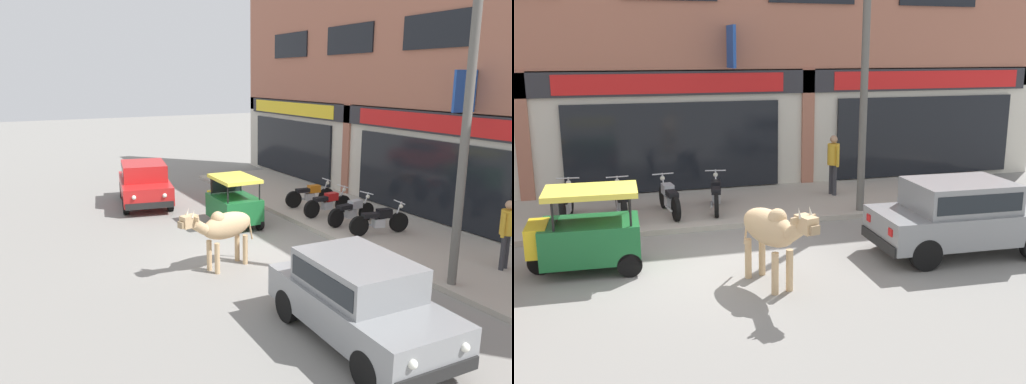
# 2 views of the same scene
# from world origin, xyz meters

# --- Properties ---
(ground_plane) EXTENTS (90.00, 90.00, 0.00)m
(ground_plane) POSITION_xyz_m (0.00, 0.00, 0.00)
(ground_plane) COLOR gray
(sidewalk) EXTENTS (19.00, 3.64, 0.12)m
(sidewalk) POSITION_xyz_m (0.00, 4.02, 0.06)
(sidewalk) COLOR #A8A093
(sidewalk) RESTS_ON ground
(shop_building) EXTENTS (23.00, 1.40, 9.43)m
(shop_building) POSITION_xyz_m (0.00, 6.10, 4.50)
(shop_building) COLOR #9E604C
(shop_building) RESTS_ON ground
(cow) EXTENTS (0.95, 2.10, 1.61)m
(cow) POSITION_xyz_m (0.67, -1.22, 1.01)
(cow) COLOR tan
(cow) RESTS_ON ground
(car_0) EXTENTS (3.81, 2.24, 1.46)m
(car_0) POSITION_xyz_m (-6.16, -1.14, 0.81)
(car_0) COLOR black
(car_0) RESTS_ON ground
(car_1) EXTENTS (3.67, 1.74, 1.46)m
(car_1) POSITION_xyz_m (4.71, -0.62, 0.81)
(car_1) COLOR black
(car_1) RESTS_ON ground
(auto_rickshaw) EXTENTS (2.01, 1.22, 1.52)m
(auto_rickshaw) POSITION_xyz_m (-2.32, 0.44, 0.66)
(auto_rickshaw) COLOR black
(auto_rickshaw) RESTS_ON ground
(motorcycle_0) EXTENTS (0.52, 1.81, 0.88)m
(motorcycle_0) POSITION_xyz_m (-2.80, 3.55, 0.51)
(motorcycle_0) COLOR black
(motorcycle_0) RESTS_ON sidewalk
(motorcycle_1) EXTENTS (0.52, 1.81, 0.88)m
(motorcycle_1) POSITION_xyz_m (-1.59, 3.38, 0.51)
(motorcycle_1) COLOR black
(motorcycle_1) RESTS_ON sidewalk
(motorcycle_2) EXTENTS (0.52, 1.81, 0.88)m
(motorcycle_2) POSITION_xyz_m (-0.48, 3.43, 0.51)
(motorcycle_2) COLOR black
(motorcycle_2) RESTS_ON sidewalk
(motorcycle_3) EXTENTS (0.62, 1.80, 0.88)m
(motorcycle_3) POSITION_xyz_m (0.66, 3.49, 0.51)
(motorcycle_3) COLOR black
(motorcycle_3) RESTS_ON sidewalk
(pedestrian) EXTENTS (0.32, 0.49, 1.60)m
(pedestrian) POSITION_xyz_m (3.98, 4.19, 1.10)
(pedestrian) COLOR #2D2D33
(pedestrian) RESTS_ON sidewalk
(utility_pole) EXTENTS (0.18, 0.18, 6.01)m
(utility_pole) POSITION_xyz_m (4.01, 2.50, 3.12)
(utility_pole) COLOR #595651
(utility_pole) RESTS_ON sidewalk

